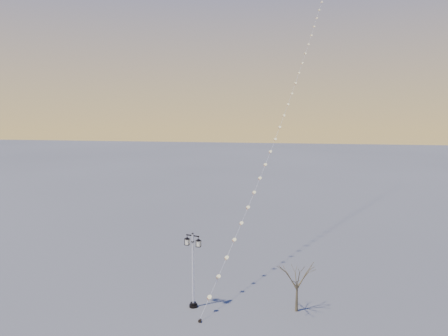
# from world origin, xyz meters

# --- Properties ---
(ground) EXTENTS (300.00, 300.00, 0.00)m
(ground) POSITION_xyz_m (0.00, 0.00, 0.00)
(ground) COLOR #545454
(ground) RESTS_ON ground
(street_lamp) EXTENTS (1.38, 0.76, 5.60)m
(street_lamp) POSITION_xyz_m (0.05, 1.29, 3.10)
(street_lamp) COLOR black
(street_lamp) RESTS_ON ground
(bare_tree) EXTENTS (2.14, 2.14, 3.55)m
(bare_tree) POSITION_xyz_m (7.50, 1.83, 2.46)
(bare_tree) COLOR brown
(bare_tree) RESTS_ON ground
(kite_train) EXTENTS (13.00, 49.09, 39.47)m
(kite_train) POSITION_xyz_m (7.19, 23.39, 19.65)
(kite_train) COLOR black
(kite_train) RESTS_ON ground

